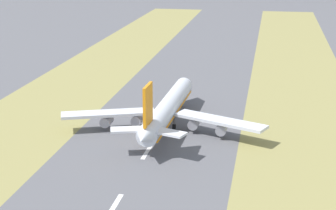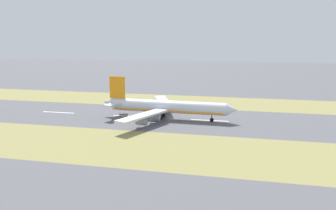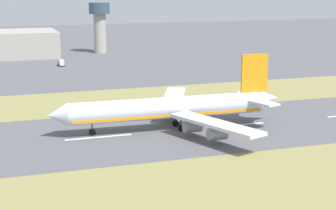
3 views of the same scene
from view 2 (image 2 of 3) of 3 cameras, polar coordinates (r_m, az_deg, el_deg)
name	(u,v)px [view 2 (image 2 of 3)]	position (r m, az deg, el deg)	size (l,w,h in m)	color
ground_plane	(171,118)	(161.05, 0.53, -2.34)	(800.00, 800.00, 0.00)	#56565B
grass_median_west	(186,101)	(204.28, 3.12, 0.65)	(40.00, 600.00, 0.01)	olive
grass_median_east	(145,148)	(119.14, -3.96, -7.44)	(40.00, 600.00, 0.01)	olive
centreline_dash_near	(58,112)	(183.28, -18.53, -1.23)	(1.20, 18.00, 0.01)	silver
centreline_dash_mid	(130,116)	(166.55, -6.61, -1.94)	(1.20, 18.00, 0.01)	silver
centreline_dash_far	(209,120)	(158.39, 7.23, -2.67)	(1.20, 18.00, 0.01)	silver
airplane_main_jet	(164,107)	(158.76, -0.67, -0.31)	(64.11, 67.13, 20.20)	silver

